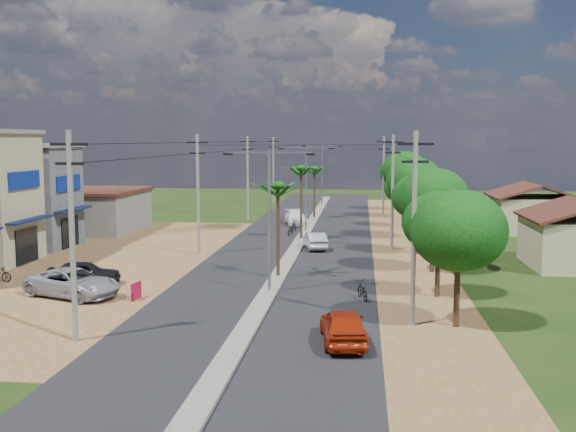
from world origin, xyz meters
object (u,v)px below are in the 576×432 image
object	(u,v)px
car_silver_mid	(315,241)
car_parked_dark	(84,273)
moto_rider_east	(362,291)
car_white_far	(296,218)
roadside_sign	(136,291)
car_red_near	(343,327)
car_parked_silver	(73,283)

from	to	relation	value
car_silver_mid	car_parked_dark	world-z (taller)	car_parked_dark
car_parked_dark	moto_rider_east	xyz separation A→B (m)	(16.39, -1.93, -0.23)
car_white_far	roadside_sign	world-z (taller)	car_white_far
car_red_near	car_parked_dark	xyz separation A→B (m)	(-15.60, 9.96, -0.04)
car_parked_silver	car_parked_dark	world-z (taller)	car_parked_silver
moto_rider_east	roadside_sign	world-z (taller)	moto_rider_east
car_silver_mid	moto_rider_east	xyz separation A→B (m)	(3.68, -16.53, -0.18)
car_parked_dark	roadside_sign	size ratio (longest dim) A/B	3.65
car_silver_mid	car_parked_silver	distance (m)	21.35
car_parked_silver	car_parked_dark	distance (m)	3.07
car_red_near	moto_rider_east	world-z (taller)	car_red_near
moto_rider_east	car_white_far	bearing A→B (deg)	-92.54
car_silver_mid	moto_rider_east	size ratio (longest dim) A/B	2.17
car_red_near	car_parked_silver	distance (m)	16.51
car_red_near	car_white_far	bearing A→B (deg)	-88.60
car_white_far	moto_rider_east	world-z (taller)	car_white_far
car_parked_silver	roadside_sign	xyz separation A→B (m)	(3.66, -0.24, -0.29)
car_white_far	car_parked_dark	xyz separation A→B (m)	(-9.69, -29.81, 0.02)
car_white_far	car_parked_silver	size ratio (longest dim) A/B	0.87
car_parked_dark	car_silver_mid	bearing A→B (deg)	-53.72
car_parked_silver	moto_rider_east	xyz separation A→B (m)	(15.76, 1.07, -0.28)
roadside_sign	car_red_near	bearing A→B (deg)	-24.08
car_parked_dark	moto_rider_east	size ratio (longest dim) A/B	2.26
car_white_far	car_parked_silver	distance (m)	34.04
car_white_far	car_parked_silver	xyz separation A→B (m)	(-9.06, -32.81, 0.07)
car_red_near	car_parked_dark	bearing A→B (deg)	-39.62
car_parked_silver	car_red_near	bearing A→B (deg)	-93.78
car_parked_dark	roadside_sign	world-z (taller)	car_parked_dark
roadside_sign	car_parked_dark	bearing A→B (deg)	149.48
car_parked_dark	moto_rider_east	distance (m)	16.51
car_red_near	car_silver_mid	distance (m)	24.73
car_silver_mid	roadside_sign	world-z (taller)	car_silver_mid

